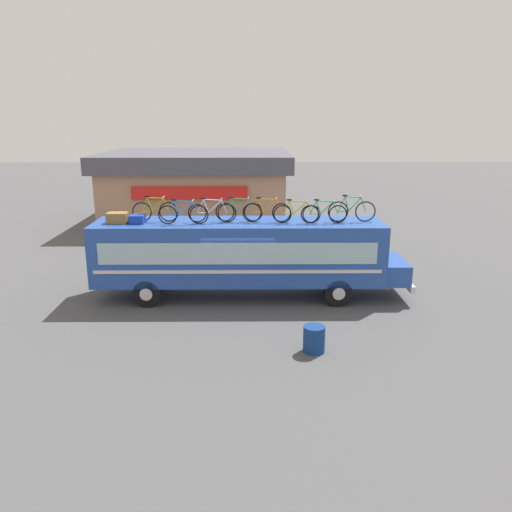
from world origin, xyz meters
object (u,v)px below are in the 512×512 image
at_px(bus, 243,252).
at_px(rooftop_bicycle_1, 155,211).
at_px(rooftop_bicycle_7, 324,213).
at_px(rooftop_bicycle_3, 212,212).
at_px(rooftop_bicycle_4, 239,211).
at_px(rooftop_bicycle_8, 352,211).
at_px(luggage_bag_2, 137,219).
at_px(trash_bin, 314,339).
at_px(luggage_bag_1, 118,218).
at_px(rooftop_bicycle_5, 267,212).
at_px(rooftop_bicycle_6, 297,213).
at_px(rooftop_bicycle_2, 183,214).

height_order(bus, rooftop_bicycle_1, rooftop_bicycle_1).
relative_size(bus, rooftop_bicycle_7, 6.96).
relative_size(rooftop_bicycle_1, rooftop_bicycle_7, 1.02).
height_order(rooftop_bicycle_3, rooftop_bicycle_4, rooftop_bicycle_4).
bearing_deg(rooftop_bicycle_8, bus, 179.49).
height_order(luggage_bag_2, trash_bin, luggage_bag_2).
bearing_deg(rooftop_bicycle_3, luggage_bag_1, -178.83).
relative_size(rooftop_bicycle_4, rooftop_bicycle_8, 0.99).
relative_size(bus, trash_bin, 14.78).
xyz_separation_m(rooftop_bicycle_4, rooftop_bicycle_5, (0.98, -0.13, 0.00)).
bearing_deg(luggage_bag_2, rooftop_bicycle_1, 24.88).
distance_m(bus, rooftop_bicycle_7, 3.24).
xyz_separation_m(rooftop_bicycle_5, trash_bin, (1.22, -4.59, -2.83)).
bearing_deg(luggage_bag_1, rooftop_bicycle_4, 3.20).
bearing_deg(rooftop_bicycle_7, rooftop_bicycle_6, 178.33).
relative_size(rooftop_bicycle_6, trash_bin, 2.17).
distance_m(bus, luggage_bag_2, 3.94).
relative_size(rooftop_bicycle_1, rooftop_bicycle_8, 0.97).
distance_m(rooftop_bicycle_1, rooftop_bicycle_4, 3.00).
relative_size(bus, rooftop_bicycle_1, 6.85).
bearing_deg(bus, rooftop_bicycle_3, -173.85).
bearing_deg(rooftop_bicycle_1, luggage_bag_1, -169.66).
xyz_separation_m(rooftop_bicycle_3, trash_bin, (3.16, -4.54, -2.82)).
height_order(luggage_bag_2, rooftop_bicycle_6, rooftop_bicycle_6).
relative_size(rooftop_bicycle_4, rooftop_bicycle_6, 1.02).
xyz_separation_m(luggage_bag_1, rooftop_bicycle_8, (8.32, 0.15, 0.22)).
distance_m(rooftop_bicycle_1, rooftop_bicycle_6, 5.05).
xyz_separation_m(rooftop_bicycle_2, rooftop_bicycle_4, (1.94, 0.46, 0.01)).
bearing_deg(rooftop_bicycle_5, rooftop_bicycle_4, 172.48).
relative_size(rooftop_bicycle_1, rooftop_bicycle_3, 0.96).
xyz_separation_m(rooftop_bicycle_2, rooftop_bicycle_7, (4.93, 0.10, -0.01)).
height_order(rooftop_bicycle_5, rooftop_bicycle_8, rooftop_bicycle_8).
bearing_deg(rooftop_bicycle_1, rooftop_bicycle_8, -0.70).
xyz_separation_m(luggage_bag_1, rooftop_bicycle_1, (1.30, 0.24, 0.20)).
bearing_deg(rooftop_bicycle_2, rooftop_bicycle_5, 6.47).
relative_size(rooftop_bicycle_2, rooftop_bicycle_6, 1.06).
relative_size(luggage_bag_2, rooftop_bicycle_6, 0.33).
bearing_deg(luggage_bag_1, rooftop_bicycle_8, 1.04).
bearing_deg(rooftop_bicycle_3, rooftop_bicycle_6, -3.10).
xyz_separation_m(rooftop_bicycle_3, rooftop_bicycle_5, (1.94, 0.04, 0.00)).
height_order(luggage_bag_2, rooftop_bicycle_3, rooftop_bicycle_3).
bearing_deg(rooftop_bicycle_8, trash_bin, -111.43).
bearing_deg(rooftop_bicycle_2, rooftop_bicycle_7, 1.17).
bearing_deg(rooftop_bicycle_8, rooftop_bicycle_6, -172.94).
bearing_deg(rooftop_bicycle_6, rooftop_bicycle_8, 7.06).
distance_m(rooftop_bicycle_2, rooftop_bicycle_3, 1.03).
height_order(bus, rooftop_bicycle_5, rooftop_bicycle_5).
xyz_separation_m(luggage_bag_2, rooftop_bicycle_6, (5.63, -0.06, 0.21)).
xyz_separation_m(luggage_bag_2, trash_bin, (5.79, -4.44, -2.60)).
bearing_deg(rooftop_bicycle_8, rooftop_bicycle_5, -179.23).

